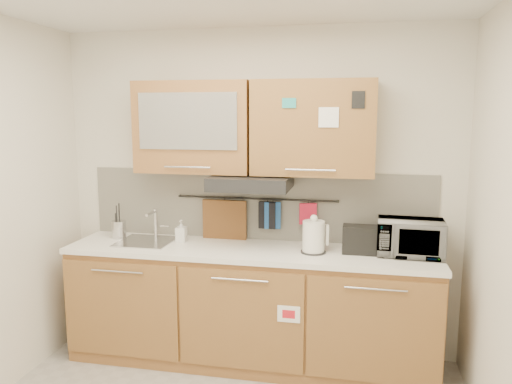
% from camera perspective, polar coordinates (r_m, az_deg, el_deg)
% --- Properties ---
extents(wall_back, '(3.20, 0.00, 3.20)m').
position_cam_1_polar(wall_back, '(4.04, 0.17, -0.09)').
color(wall_back, silver).
rests_on(wall_back, ground).
extents(base_cabinet, '(2.80, 0.64, 0.88)m').
position_cam_1_polar(base_cabinet, '(4.00, -0.74, -13.57)').
color(base_cabinet, olive).
rests_on(base_cabinet, floor).
extents(countertop, '(2.82, 0.62, 0.04)m').
position_cam_1_polar(countertop, '(3.83, -0.76, -6.74)').
color(countertop, white).
rests_on(countertop, base_cabinet).
extents(backsplash, '(2.80, 0.02, 0.56)m').
position_cam_1_polar(backsplash, '(4.05, 0.14, -1.52)').
color(backsplash, silver).
rests_on(backsplash, countertop).
extents(upper_cabinets, '(1.82, 0.37, 0.70)m').
position_cam_1_polar(upper_cabinets, '(3.82, -0.43, 7.38)').
color(upper_cabinets, olive).
rests_on(upper_cabinets, wall_back).
extents(range_hood, '(0.60, 0.46, 0.10)m').
position_cam_1_polar(range_hood, '(3.78, -0.58, 1.11)').
color(range_hood, black).
rests_on(range_hood, upper_cabinets).
extents(sink, '(0.42, 0.40, 0.26)m').
position_cam_1_polar(sink, '(4.10, -12.43, -5.54)').
color(sink, silver).
rests_on(sink, countertop).
extents(utensil_rail, '(1.30, 0.02, 0.02)m').
position_cam_1_polar(utensil_rail, '(4.00, 0.03, -0.77)').
color(utensil_rail, black).
rests_on(utensil_rail, backsplash).
extents(utensil_crock, '(0.15, 0.15, 0.29)m').
position_cam_1_polar(utensil_crock, '(4.27, -15.40, -4.11)').
color(utensil_crock, '#BBBCC0').
rests_on(utensil_crock, countertop).
extents(kettle, '(0.22, 0.21, 0.29)m').
position_cam_1_polar(kettle, '(3.71, 6.61, -5.19)').
color(kettle, silver).
rests_on(kettle, countertop).
extents(toaster, '(0.27, 0.16, 0.20)m').
position_cam_1_polar(toaster, '(3.75, 11.92, -5.31)').
color(toaster, black).
rests_on(toaster, countertop).
extents(microwave, '(0.48, 0.33, 0.26)m').
position_cam_1_polar(microwave, '(3.79, 17.22, -5.01)').
color(microwave, '#999999').
rests_on(microwave, countertop).
extents(soap_bottle, '(0.08, 0.08, 0.18)m').
position_cam_1_polar(soap_bottle, '(4.04, -8.54, -4.42)').
color(soap_bottle, '#999999').
rests_on(soap_bottle, countertop).
extents(cutting_board, '(0.36, 0.03, 0.45)m').
position_cam_1_polar(cutting_board, '(4.09, -3.62, -4.05)').
color(cutting_board, brown).
rests_on(cutting_board, utensil_rail).
extents(oven_mitt, '(0.13, 0.05, 0.22)m').
position_cam_1_polar(oven_mitt, '(3.98, 1.90, -2.68)').
color(oven_mitt, '#22529B').
rests_on(oven_mitt, utensil_rail).
extents(dark_pouch, '(0.14, 0.05, 0.22)m').
position_cam_1_polar(dark_pouch, '(3.99, 1.31, -2.66)').
color(dark_pouch, black).
rests_on(dark_pouch, utensil_rail).
extents(pot_holder, '(0.14, 0.05, 0.17)m').
position_cam_1_polar(pot_holder, '(3.94, 5.96, -2.49)').
color(pot_holder, red).
rests_on(pot_holder, utensil_rail).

